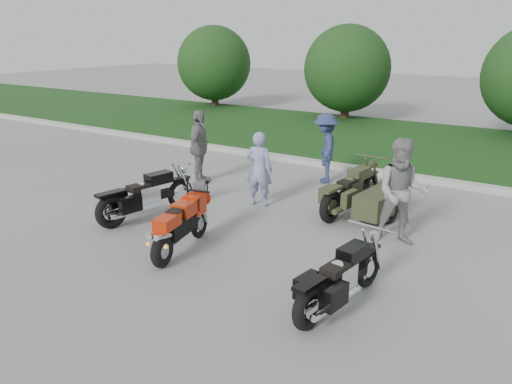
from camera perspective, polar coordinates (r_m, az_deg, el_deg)
The scene contains 13 objects.
ground at distance 9.27m, azimuth -6.20°, elevation -5.45°, with size 80.00×80.00×0.00m, color gray.
curb at distance 14.15m, azimuth 9.21°, elevation 2.95°, with size 60.00×0.30×0.15m, color #B1AFA7.
grass_strip at distance 17.94m, azimuth 14.65°, elevation 5.72°, with size 60.00×8.00×0.14m, color #24511B.
tree_far_left at distance 25.36m, azimuth -4.82°, elevation 14.44°, with size 3.60×3.60×4.00m.
tree_mid_left at distance 21.82m, azimuth 10.37°, elevation 13.69°, with size 3.60×3.60×4.00m.
sportbike_red at distance 8.63m, azimuth -8.67°, elevation -3.62°, with size 0.59×1.85×0.89m.
cruiser_left at distance 10.34m, azimuth -12.73°, elevation -0.61°, with size 0.62×2.30×0.89m.
cruiser_right at distance 6.97m, azimuth 9.38°, elevation -10.01°, with size 0.48×2.12×0.82m.
cruiser_sidecar at distance 10.42m, azimuth 12.54°, elevation -0.68°, with size 1.28×2.32×0.89m.
person_stripe at distance 10.80m, azimuth 0.36°, elevation 2.64°, with size 0.60×0.39×1.64m, color #888FB9.
person_grey at distance 9.11m, azimuth 16.32°, elevation -0.05°, with size 0.94×0.73×1.93m, color gray.
person_denim at distance 12.65m, azimuth 7.90°, elevation 4.98°, with size 1.13×0.65×1.75m, color navy.
person_back at distance 12.53m, azimuth -6.49°, elevation 5.13°, with size 1.08×0.45×1.84m, color gray.
Camera 1 is at (5.44, -6.57, 3.64)m, focal length 35.00 mm.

